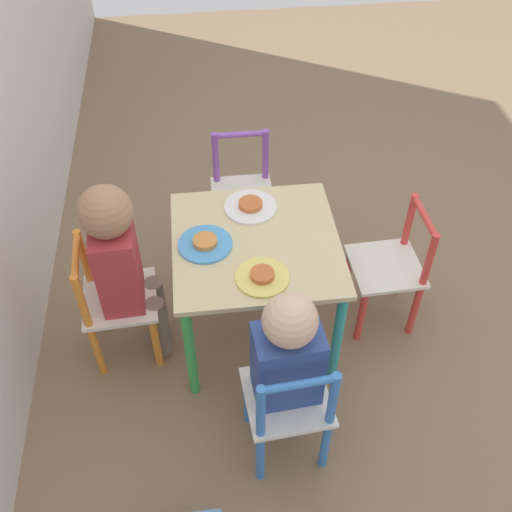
% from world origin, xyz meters
% --- Properties ---
extents(ground_plane, '(6.00, 6.00, 0.00)m').
position_xyz_m(ground_plane, '(0.00, 0.00, 0.00)').
color(ground_plane, '#7F664C').
extents(kids_table, '(0.58, 0.58, 0.49)m').
position_xyz_m(kids_table, '(0.00, 0.00, 0.41)').
color(kids_table, beige).
rests_on(kids_table, ground_plane).
extents(chair_blue, '(0.28, 0.28, 0.53)m').
position_xyz_m(chair_blue, '(-0.52, -0.04, 0.26)').
color(chair_blue, silver).
rests_on(chair_blue, ground_plane).
extents(chair_orange, '(0.27, 0.27, 0.53)m').
position_xyz_m(chair_orange, '(-0.03, 0.52, 0.26)').
color(chair_orange, silver).
rests_on(chair_orange, ground_plane).
extents(chair_purple, '(0.26, 0.26, 0.53)m').
position_xyz_m(chair_purple, '(0.52, -0.00, 0.26)').
color(chair_purple, silver).
rests_on(chair_purple, ground_plane).
extents(chair_red, '(0.27, 0.27, 0.53)m').
position_xyz_m(chair_red, '(0.02, -0.52, 0.26)').
color(chair_red, silver).
rests_on(chair_red, ground_plane).
extents(child_left, '(0.22, 0.21, 0.72)m').
position_xyz_m(child_left, '(-0.45, -0.04, 0.43)').
color(child_left, '#4C608E').
rests_on(child_left, ground_plane).
extents(child_back, '(0.21, 0.22, 0.78)m').
position_xyz_m(child_back, '(-0.02, 0.46, 0.48)').
color(child_back, '#7A6B5B').
rests_on(child_back, ground_plane).
extents(plate_left, '(0.18, 0.18, 0.03)m').
position_xyz_m(plate_left, '(-0.17, 0.00, 0.50)').
color(plate_left, '#EADB66').
rests_on(plate_left, kids_table).
extents(plate_back, '(0.19, 0.19, 0.03)m').
position_xyz_m(plate_back, '(0.00, 0.17, 0.50)').
color(plate_back, '#4C9EE0').
rests_on(plate_back, kids_table).
extents(plate_right, '(0.19, 0.19, 0.03)m').
position_xyz_m(plate_right, '(0.17, 0.00, 0.50)').
color(plate_right, white).
rests_on(plate_right, kids_table).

